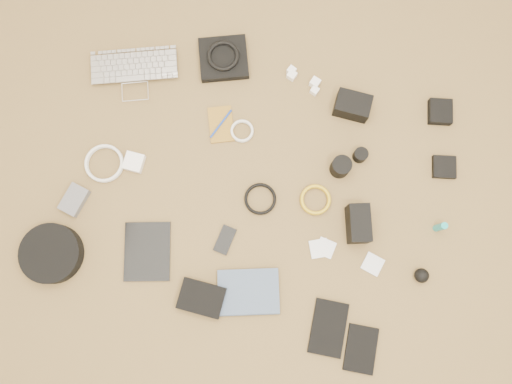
% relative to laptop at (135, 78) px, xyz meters
% --- Properties ---
extents(room_shell, '(4.04, 4.04, 2.58)m').
position_rel_laptop_xyz_m(room_shell, '(0.53, -0.34, 1.24)').
color(room_shell, brown).
rests_on(room_shell, ground).
extents(laptop, '(0.39, 0.32, 0.03)m').
position_rel_laptop_xyz_m(laptop, '(0.00, 0.00, 0.00)').
color(laptop, '#B5B5B9').
rests_on(laptop, ground).
extents(headphone_pouch, '(0.23, 0.22, 0.03)m').
position_rel_laptop_xyz_m(headphone_pouch, '(0.31, 0.15, 0.00)').
color(headphone_pouch, black).
rests_on(headphone_pouch, ground).
extents(headphones, '(0.13, 0.13, 0.02)m').
position_rel_laptop_xyz_m(headphones, '(0.31, 0.15, 0.03)').
color(headphones, black).
rests_on(headphones, headphone_pouch).
extents(charger_a, '(0.04, 0.04, 0.03)m').
position_rel_laptop_xyz_m(charger_a, '(0.58, 0.16, 0.00)').
color(charger_a, white).
rests_on(charger_a, ground).
extents(charger_b, '(0.04, 0.04, 0.03)m').
position_rel_laptop_xyz_m(charger_b, '(0.59, 0.14, 0.00)').
color(charger_b, white).
rests_on(charger_b, ground).
extents(charger_c, '(0.04, 0.04, 0.03)m').
position_rel_laptop_xyz_m(charger_c, '(0.68, 0.13, 0.00)').
color(charger_c, white).
rests_on(charger_c, ground).
extents(charger_d, '(0.04, 0.04, 0.03)m').
position_rel_laptop_xyz_m(charger_d, '(0.68, 0.10, -0.00)').
color(charger_d, white).
rests_on(charger_d, ground).
extents(dslr_camera, '(0.13, 0.09, 0.07)m').
position_rel_laptop_xyz_m(dslr_camera, '(0.83, 0.07, 0.02)').
color(dslr_camera, black).
rests_on(dslr_camera, ground).
extents(lens_pouch, '(0.10, 0.11, 0.03)m').
position_rel_laptop_xyz_m(lens_pouch, '(1.16, 0.13, 0.00)').
color(lens_pouch, black).
rests_on(lens_pouch, ground).
extents(notebook_olive, '(0.13, 0.16, 0.01)m').
position_rel_laptop_xyz_m(notebook_olive, '(0.37, -0.10, -0.01)').
color(notebook_olive, olive).
rests_on(notebook_olive, ground).
extents(pen_blue, '(0.06, 0.13, 0.01)m').
position_rel_laptop_xyz_m(pen_blue, '(0.37, -0.10, -0.00)').
color(pen_blue, '#13339C').
rests_on(pen_blue, notebook_olive).
extents(cable_white_a, '(0.11, 0.11, 0.01)m').
position_rel_laptop_xyz_m(cable_white_a, '(0.45, -0.11, -0.01)').
color(cable_white_a, silver).
rests_on(cable_white_a, ground).
extents(lens_a, '(0.08, 0.08, 0.08)m').
position_rel_laptop_xyz_m(lens_a, '(0.84, -0.17, 0.03)').
color(lens_a, black).
rests_on(lens_a, ground).
extents(lens_b, '(0.07, 0.07, 0.05)m').
position_rel_laptop_xyz_m(lens_b, '(0.90, -0.11, 0.01)').
color(lens_b, black).
rests_on(lens_b, ground).
extents(card_reader, '(0.10, 0.10, 0.02)m').
position_rel_laptop_xyz_m(card_reader, '(1.22, -0.08, -0.00)').
color(card_reader, black).
rests_on(card_reader, ground).
extents(power_brick, '(0.07, 0.07, 0.03)m').
position_rel_laptop_xyz_m(power_brick, '(0.09, -0.32, 0.00)').
color(power_brick, white).
rests_on(power_brick, ground).
extents(cable_white_b, '(0.16, 0.16, 0.01)m').
position_rel_laptop_xyz_m(cable_white_b, '(-0.02, -0.35, -0.01)').
color(cable_white_b, silver).
rests_on(cable_white_b, ground).
extents(cable_black, '(0.13, 0.13, 0.01)m').
position_rel_laptop_xyz_m(cable_black, '(0.58, -0.35, -0.01)').
color(cable_black, black).
rests_on(cable_black, ground).
extents(cable_yellow, '(0.14, 0.14, 0.01)m').
position_rel_laptop_xyz_m(cable_yellow, '(0.77, -0.31, -0.01)').
color(cable_yellow, gold).
rests_on(cable_yellow, ground).
extents(flash, '(0.11, 0.15, 0.10)m').
position_rel_laptop_xyz_m(flash, '(0.94, -0.37, 0.04)').
color(flash, black).
rests_on(flash, ground).
extents(lens_cleaner, '(0.03, 0.03, 0.09)m').
position_rel_laptop_xyz_m(lens_cleaner, '(1.23, -0.31, 0.03)').
color(lens_cleaner, teal).
rests_on(lens_cleaner, ground).
extents(battery_charger, '(0.10, 0.12, 0.03)m').
position_rel_laptop_xyz_m(battery_charger, '(-0.09, -0.51, 0.00)').
color(battery_charger, '#59595E').
rests_on(battery_charger, ground).
extents(tablet, '(0.21, 0.25, 0.01)m').
position_rel_laptop_xyz_m(tablet, '(0.22, -0.63, -0.01)').
color(tablet, black).
rests_on(tablet, ground).
extents(phone, '(0.07, 0.11, 0.01)m').
position_rel_laptop_xyz_m(phone, '(0.48, -0.53, -0.01)').
color(phone, black).
rests_on(phone, ground).
extents(filter_case_left, '(0.09, 0.09, 0.01)m').
position_rel_laptop_xyz_m(filter_case_left, '(0.82, -0.48, -0.01)').
color(filter_case_left, silver).
rests_on(filter_case_left, ground).
extents(filter_case_mid, '(0.07, 0.07, 0.01)m').
position_rel_laptop_xyz_m(filter_case_mid, '(0.85, -0.47, -0.01)').
color(filter_case_mid, silver).
rests_on(filter_case_mid, ground).
extents(filter_case_right, '(0.08, 0.08, 0.01)m').
position_rel_laptop_xyz_m(filter_case_right, '(1.02, -0.49, -0.01)').
color(filter_case_right, silver).
rests_on(filter_case_right, ground).
extents(air_blower, '(0.06, 0.06, 0.05)m').
position_rel_laptop_xyz_m(air_blower, '(1.20, -0.49, 0.01)').
color(air_blower, black).
rests_on(air_blower, ground).
extents(headphone_case, '(0.26, 0.26, 0.06)m').
position_rel_laptop_xyz_m(headphone_case, '(-0.11, -0.72, 0.02)').
color(headphone_case, black).
rests_on(headphone_case, ground).
extents(drive_case, '(0.16, 0.12, 0.04)m').
position_rel_laptop_xyz_m(drive_case, '(0.45, -0.75, 0.01)').
color(drive_case, black).
rests_on(drive_case, ground).
extents(paperback, '(0.25, 0.21, 0.02)m').
position_rel_laptop_xyz_m(paperback, '(0.63, -0.77, -0.00)').
color(paperback, '#41536F').
rests_on(paperback, ground).
extents(notebook_black_a, '(0.12, 0.19, 0.01)m').
position_rel_laptop_xyz_m(notebook_black_a, '(0.91, -0.75, -0.01)').
color(notebook_black_a, black).
rests_on(notebook_black_a, ground).
extents(notebook_black_b, '(0.11, 0.16, 0.01)m').
position_rel_laptop_xyz_m(notebook_black_b, '(1.04, -0.79, -0.01)').
color(notebook_black_b, black).
rests_on(notebook_black_b, ground).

